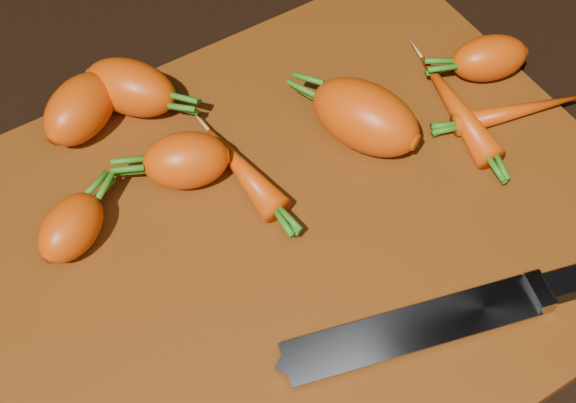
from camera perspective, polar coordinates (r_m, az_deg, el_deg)
ground at (r=0.61m, az=0.50°, el=-2.53°), size 2.00×2.00×0.01m
cutting_board at (r=0.60m, az=0.51°, el=-1.97°), size 0.50×0.40×0.01m
carrot_0 at (r=0.66m, az=-14.57°, el=6.39°), size 0.09×0.08×0.05m
carrot_1 at (r=0.61m, az=-7.26°, el=2.92°), size 0.08×0.07×0.04m
carrot_2 at (r=0.66m, az=-11.13°, el=7.97°), size 0.08×0.09×0.05m
carrot_3 at (r=0.63m, az=5.52°, el=6.00°), size 0.09×0.11×0.05m
carrot_4 at (r=0.59m, az=-15.18°, el=-1.80°), size 0.07×0.06×0.04m
carrot_5 at (r=0.70m, az=14.12°, el=9.86°), size 0.07×0.06×0.04m
carrot_6 at (r=0.67m, az=11.82°, el=6.64°), size 0.05×0.12×0.02m
carrot_7 at (r=0.68m, az=15.97°, el=6.20°), size 0.11×0.05×0.02m
carrot_8 at (r=0.61m, az=-3.29°, el=2.30°), size 0.03×0.10×0.02m
knife at (r=0.56m, az=10.49°, el=-8.44°), size 0.29×0.10×0.02m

